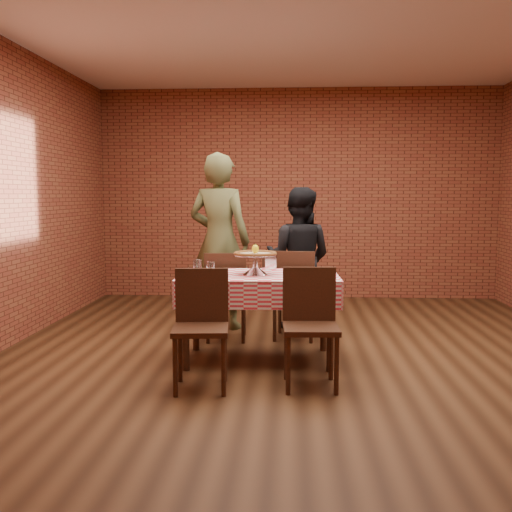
% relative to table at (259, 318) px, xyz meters
% --- Properties ---
extents(ground, '(6.00, 6.00, 0.00)m').
position_rel_table_xyz_m(ground, '(0.36, 0.22, -0.38)').
color(ground, black).
rests_on(ground, ground).
extents(back_wall, '(5.50, 0.00, 5.50)m').
position_rel_table_xyz_m(back_wall, '(0.36, 3.22, 1.08)').
color(back_wall, brown).
rests_on(back_wall, ground).
extents(table, '(1.37, 0.85, 0.75)m').
position_rel_table_xyz_m(table, '(0.00, 0.00, 0.00)').
color(table, '#3D1E10').
rests_on(table, ground).
extents(tablecloth, '(1.41, 0.89, 0.23)m').
position_rel_table_xyz_m(tablecloth, '(0.00, 0.00, 0.27)').
color(tablecloth, '#E33445').
rests_on(tablecloth, table).
extents(pizza_stand, '(0.39, 0.39, 0.17)m').
position_rel_table_xyz_m(pizza_stand, '(-0.03, -0.01, 0.47)').
color(pizza_stand, silver).
rests_on(pizza_stand, tablecloth).
extents(pizza, '(0.39, 0.39, 0.03)m').
position_rel_table_xyz_m(pizza, '(-0.03, -0.01, 0.56)').
color(pizza, beige).
rests_on(pizza, pizza_stand).
extents(lemon, '(0.06, 0.06, 0.08)m').
position_rel_table_xyz_m(lemon, '(-0.03, -0.01, 0.60)').
color(lemon, yellow).
rests_on(lemon, pizza).
extents(water_glass_left, '(0.08, 0.08, 0.12)m').
position_rel_table_xyz_m(water_glass_left, '(-0.40, -0.10, 0.44)').
color(water_glass_left, white).
rests_on(water_glass_left, tablecloth).
extents(water_glass_right, '(0.08, 0.08, 0.12)m').
position_rel_table_xyz_m(water_glass_right, '(-0.54, 0.06, 0.44)').
color(water_glass_right, white).
rests_on(water_glass_right, tablecloth).
extents(side_plate, '(0.16, 0.16, 0.01)m').
position_rel_table_xyz_m(side_plate, '(0.47, -0.07, 0.39)').
color(side_plate, white).
rests_on(side_plate, tablecloth).
extents(sweetener_packet_a, '(0.06, 0.05, 0.00)m').
position_rel_table_xyz_m(sweetener_packet_a, '(0.61, -0.19, 0.39)').
color(sweetener_packet_a, white).
rests_on(sweetener_packet_a, tablecloth).
extents(sweetener_packet_b, '(0.06, 0.06, 0.00)m').
position_rel_table_xyz_m(sweetener_packet_b, '(0.63, -0.10, 0.39)').
color(sweetener_packet_b, white).
rests_on(sweetener_packet_b, tablecloth).
extents(condiment_caddy, '(0.13, 0.12, 0.15)m').
position_rel_table_xyz_m(condiment_caddy, '(0.08, 0.31, 0.46)').
color(condiment_caddy, silver).
rests_on(condiment_caddy, tablecloth).
extents(chair_near_left, '(0.44, 0.44, 0.88)m').
position_rel_table_xyz_m(chair_near_left, '(-0.39, -0.79, 0.07)').
color(chair_near_left, '#3D1E10').
rests_on(chair_near_left, ground).
extents(chair_near_right, '(0.43, 0.43, 0.89)m').
position_rel_table_xyz_m(chair_near_right, '(0.43, -0.70, 0.07)').
color(chair_near_right, '#3D1E10').
rests_on(chair_near_right, ground).
extents(chair_far_left, '(0.43, 0.43, 0.88)m').
position_rel_table_xyz_m(chair_far_left, '(-0.36, 0.73, 0.07)').
color(chair_far_left, '#3D1E10').
rests_on(chair_far_left, ground).
extents(chair_far_right, '(0.47, 0.47, 0.90)m').
position_rel_table_xyz_m(chair_far_right, '(0.32, 0.81, 0.07)').
color(chair_far_right, '#3D1E10').
rests_on(chair_far_right, ground).
extents(diner_olive, '(0.79, 0.63, 1.89)m').
position_rel_table_xyz_m(diner_olive, '(-0.49, 1.25, 0.57)').
color(diner_olive, '#4D4E2C').
rests_on(diner_olive, ground).
extents(diner_black, '(0.87, 0.75, 1.52)m').
position_rel_table_xyz_m(diner_black, '(0.36, 1.25, 0.39)').
color(diner_black, black).
rests_on(diner_black, ground).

